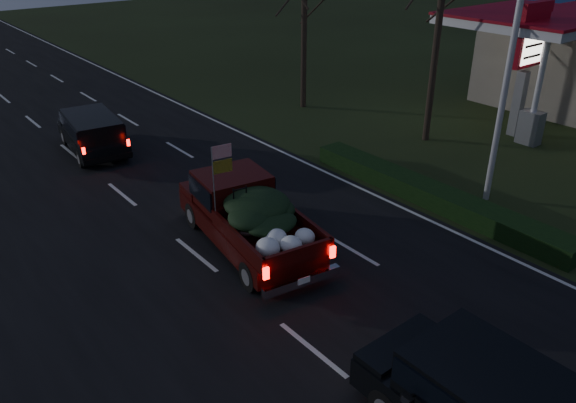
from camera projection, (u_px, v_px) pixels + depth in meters
ground at (312, 350)px, 12.29m from camera, size 120.00×120.00×0.00m
road_asphalt at (312, 350)px, 12.29m from camera, size 14.00×120.00×0.02m
hedge_row at (431, 194)px, 18.61m from camera, size 1.00×10.00×0.60m
light_pole at (515, 32)px, 16.55m from camera, size 0.50×0.90×9.16m
gas_price_pylon at (529, 48)px, 23.04m from camera, size 2.00×0.41×5.57m
gas_canopy at (535, 25)px, 24.60m from camera, size 7.10×6.10×4.88m
pickup_truck at (247, 212)px, 15.80m from camera, size 2.85×5.71×2.87m
lead_suv at (92, 130)px, 22.39m from camera, size 2.38×4.61×1.27m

